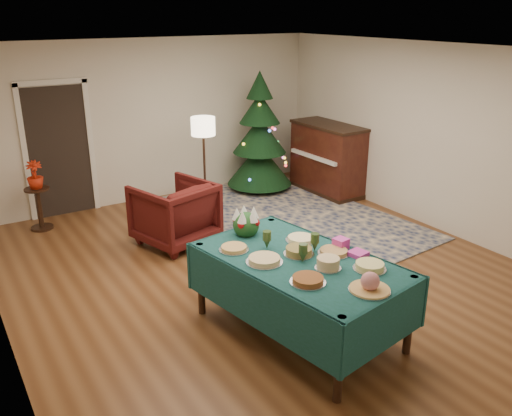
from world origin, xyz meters
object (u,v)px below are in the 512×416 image
gift_box (341,243)px  armchair (174,210)px  potted_plant (35,181)px  christmas_tree (260,138)px  floor_lamp (203,132)px  side_table (40,209)px  buffet_table (300,274)px  piano (327,159)px

gift_box → armchair: (-0.64, 2.77, -0.39)m
armchair → potted_plant: bearing=-61.9°
armchair → christmas_tree: (2.32, 1.44, 0.47)m
floor_lamp → side_table: 2.72m
gift_box → potted_plant: bearing=116.4°
christmas_tree → potted_plant: bearing=178.3°
buffet_table → potted_plant: potted_plant is taller
buffet_table → potted_plant: 4.60m
side_table → christmas_tree: 3.88m
buffet_table → christmas_tree: size_ratio=1.07×
potted_plant → piano: size_ratio=0.28×
armchair → floor_lamp: (0.93, 0.89, 0.83)m
gift_box → piano: bearing=52.6°
armchair → potted_plant: size_ratio=2.38×
gift_box → side_table: 4.85m
armchair → side_table: armchair is taller
potted_plant → piano: (4.76, -0.89, -0.15)m
gift_box → side_table: gift_box is taller
side_table → potted_plant: 0.45m
potted_plant → christmas_tree: (3.83, -0.11, 0.20)m
floor_lamp → piano: size_ratio=1.08×
armchair → piano: bearing=175.3°
buffet_table → christmas_tree: christmas_tree is taller
armchair → floor_lamp: bearing=-152.4°
side_table → potted_plant: bearing=-90.0°
buffet_table → potted_plant: bearing=110.9°
side_table → gift_box: bearing=-63.6°
gift_box → potted_plant: gift_box is taller
gift_box → floor_lamp: size_ratio=0.08×
gift_box → christmas_tree: bearing=68.2°
gift_box → armchair: 2.86m
buffet_table → floor_lamp: size_ratio=1.47×
side_table → potted_plant: (0.00, -0.00, 0.45)m
buffet_table → side_table: bearing=110.9°
piano → christmas_tree: bearing=140.0°
buffet_table → side_table: 4.62m
buffet_table → armchair: (-0.13, 2.75, -0.17)m
armchair → side_table: 2.17m
armchair → piano: size_ratio=0.68×
gift_box → christmas_tree: (1.68, 4.20, 0.08)m
floor_lamp → piano: bearing=-5.7°
gift_box → floor_lamp: bearing=85.4°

